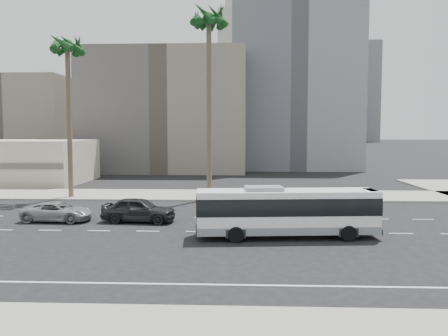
# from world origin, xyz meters

# --- Properties ---
(ground) EXTENTS (700.00, 700.00, 0.00)m
(ground) POSITION_xyz_m (0.00, 0.00, 0.00)
(ground) COLOR black
(ground) RESTS_ON ground
(sidewalk_north) EXTENTS (120.00, 7.00, 0.15)m
(sidewalk_north) POSITION_xyz_m (0.00, 15.50, 0.07)
(sidewalk_north) COLOR gray
(sidewalk_north) RESTS_ON ground
(midrise_beige_west) EXTENTS (24.00, 18.00, 18.00)m
(midrise_beige_west) POSITION_xyz_m (-12.00, 45.00, 9.00)
(midrise_beige_west) COLOR #5D5A54
(midrise_beige_west) RESTS_ON ground
(midrise_gray_center) EXTENTS (20.00, 20.00, 26.00)m
(midrise_gray_center) POSITION_xyz_m (8.00, 52.00, 13.00)
(midrise_gray_center) COLOR slate
(midrise_gray_center) RESTS_ON ground
(midrise_beige_far) EXTENTS (18.00, 16.00, 15.00)m
(midrise_beige_far) POSITION_xyz_m (-38.00, 50.00, 7.50)
(midrise_beige_far) COLOR #5D5A54
(midrise_beige_far) RESTS_ON ground
(civic_tower) EXTENTS (42.00, 42.00, 129.00)m
(civic_tower) POSITION_xyz_m (-2.00, 250.00, 38.83)
(civic_tower) COLOR beige
(civic_tower) RESTS_ON ground
(highrise_right) EXTENTS (26.00, 26.00, 70.00)m
(highrise_right) POSITION_xyz_m (45.00, 230.00, 35.00)
(highrise_right) COLOR #56595F
(highrise_right) RESTS_ON ground
(highrise_far) EXTENTS (22.00, 22.00, 60.00)m
(highrise_far) POSITION_xyz_m (70.00, 260.00, 30.00)
(highrise_far) COLOR #56595F
(highrise_far) RESTS_ON ground
(city_bus) EXTENTS (10.31, 3.17, 2.91)m
(city_bus) POSITION_xyz_m (2.18, -1.23, 1.53)
(city_bus) COLOR white
(city_bus) RESTS_ON ground
(car_a) EXTENTS (2.37, 4.99, 1.65)m
(car_a) POSITION_xyz_m (-7.20, 2.86, 0.82)
(car_a) COLOR black
(car_a) RESTS_ON ground
(car_b) EXTENTS (2.32, 4.71, 1.29)m
(car_b) POSITION_xyz_m (-12.70, 2.91, 0.64)
(car_b) COLOR gray
(car_b) RESTS_ON ground
(palm_near) EXTENTS (5.03, 5.03, 16.94)m
(palm_near) POSITION_xyz_m (-3.29, 13.32, 15.35)
(palm_near) COLOR brown
(palm_near) RESTS_ON ground
(palm_mid) EXTENTS (4.77, 4.77, 14.75)m
(palm_mid) POSITION_xyz_m (-15.81, 13.50, 13.27)
(palm_mid) COLOR brown
(palm_mid) RESTS_ON ground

